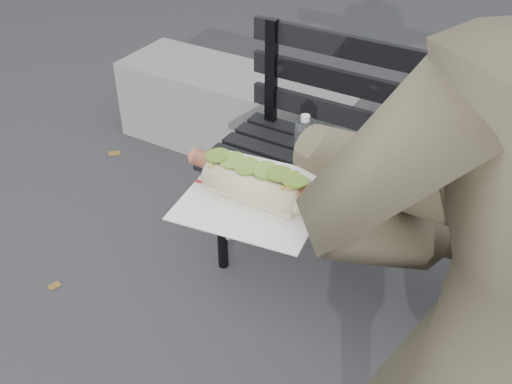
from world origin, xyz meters
TOP-DOWN VIEW (x-y plane):
  - park_bench at (0.02, 1.01)m, footprint 1.50×0.44m
  - concrete_block at (-1.06, 1.55)m, footprint 1.20×0.40m
  - person at (0.40, -0.01)m, footprint 0.76×0.65m
  - held_hotdog at (0.21, -0.03)m, footprint 0.62×0.30m

SIDE VIEW (x-z plane):
  - concrete_block at x=-1.06m, z-range 0.00..0.40m
  - park_bench at x=0.02m, z-range 0.08..0.96m
  - person at x=0.40m, z-range 0.00..1.77m
  - held_hotdog at x=0.21m, z-range 1.06..1.26m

